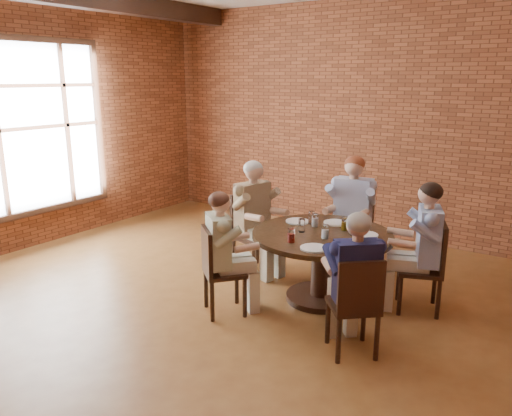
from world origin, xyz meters
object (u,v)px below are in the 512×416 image
Objects in this scene: diner_d at (224,254)px; smartphone at (345,243)px; dining_table at (322,253)px; chair_c at (251,229)px; diner_c at (256,218)px; diner_a at (421,248)px; diner_e at (354,284)px; chair_a at (429,263)px; chair_b at (353,226)px; diner_b at (351,214)px; chair_e at (356,303)px; chair_d at (217,267)px.

diner_d is 1.18m from smartphone.
chair_c is at bearing 164.82° from dining_table.
smartphone is (1.00, 0.61, 0.13)m from diner_d.
smartphone is (1.38, -0.47, 0.08)m from diner_c.
diner_c is (0.09, -0.02, 0.16)m from chair_c.
diner_a is 1.06× the size of diner_e.
chair_b reaches higher than chair_a.
chair_a reaches higher than dining_table.
chair_b is 0.20m from diner_b.
chair_c is at bearing 90.00° from diner_c.
diner_e is at bearing -31.93° from diner_a.
dining_table is 1.07m from chair_a.
chair_e is (1.87, -1.14, -0.02)m from chair_c.
diner_b is at bearing -143.64° from diner_a.
diner_a reaches higher than chair_c.
diner_c reaches higher than diner_a.
chair_b reaches higher than dining_table.
dining_table is 1.07× the size of diner_c.
chair_a is 1.25m from chair_e.
diner_a reaches higher than smartphone.
smartphone is at bearing -93.58° from chair_c.
diner_e is (1.82, -1.08, 0.11)m from chair_c.
diner_e is at bearing -105.56° from chair_c.
diner_c is at bearing -109.03° from diner_a.
diner_e is (0.71, -0.78, 0.10)m from dining_table.
diner_e reaches higher than diner_d.
diner_d is 1.36m from diner_e.
chair_e is (0.89, -1.86, -0.21)m from diner_b.
chair_c is (-2.04, -0.06, -0.15)m from diner_a.
chair_d is (-1.62, -1.22, -0.18)m from diner_a.
dining_table is 1.56× the size of chair_a.
diner_e is at bearing -48.08° from smartphone.
smartphone is at bearing -67.56° from diner_a.
chair_a is 2.04m from diner_c.
chair_c is 1.21m from diner_d.
chair_a is 0.98× the size of chair_c.
chair_b is 1.02× the size of chair_c.
diner_a is 2.04m from chair_d.
diner_c reaches higher than diner_d.
diner_b is at bearing 121.72° from smartphone.
chair_c reaches higher than chair_d.
diner_e is at bearing -137.51° from chair_d.
chair_e is (1.46, 0.03, 0.00)m from chair_d.
chair_e is at bearing -32.50° from chair_a.
diner_c is (-2.03, -0.11, 0.17)m from chair_a.
chair_b is at bearing -34.76° from chair_c.
diner_b reaches higher than chair_b.
diner_c is 10.55× the size of smartphone.
chair_a reaches higher than chair_d.
diner_b is 1.03× the size of diner_c.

